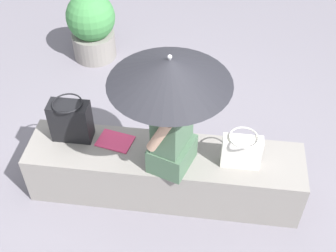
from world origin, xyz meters
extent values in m
plane|color=slate|center=(0.00, 0.00, 0.00)|extent=(14.00, 14.00, 0.00)
cube|color=gray|center=(0.00, 0.00, 0.24)|extent=(2.23, 0.51, 0.48)
cube|color=#47664C|center=(-0.07, 0.10, 0.59)|extent=(0.37, 0.41, 0.22)
cube|color=#47664C|center=(-0.07, 0.10, 0.94)|extent=(0.29, 0.37, 0.48)
sphere|color=tan|center=(-0.07, 0.10, 1.28)|extent=(0.20, 0.20, 0.20)
cylinder|color=tan|center=(-0.01, 0.29, 0.96)|extent=(0.21, 0.13, 0.32)
cylinder|color=tan|center=(-0.14, -0.09, 0.96)|extent=(0.21, 0.13, 0.32)
cylinder|color=#B7B7BC|center=(-0.06, 0.12, 0.97)|extent=(0.02, 0.02, 1.00)
cone|color=black|center=(-0.06, 0.12, 1.38)|extent=(0.83, 0.83, 0.19)
sphere|color=#B7B7BC|center=(-0.06, 0.12, 1.49)|extent=(0.03, 0.03, 0.03)
cube|color=silver|center=(-0.59, 0.04, 0.62)|extent=(0.30, 0.10, 0.28)
torus|color=silver|center=(-0.59, 0.04, 0.77)|extent=(0.22, 0.22, 0.01)
cube|color=black|center=(0.76, -0.09, 0.65)|extent=(0.32, 0.16, 0.35)
torus|color=black|center=(0.76, -0.09, 0.84)|extent=(0.24, 0.24, 0.01)
cube|color=#D83866|center=(0.41, -0.07, 0.48)|extent=(0.32, 0.25, 0.01)
cylinder|color=gray|center=(1.09, -1.91, 0.15)|extent=(0.50, 0.50, 0.30)
sphere|color=#3D7F42|center=(1.09, -1.91, 0.52)|extent=(0.55, 0.55, 0.55)
camera|label=1|loc=(-0.33, 2.33, 3.05)|focal=46.79mm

